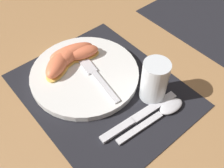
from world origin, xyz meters
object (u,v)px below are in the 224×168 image
object	(u,v)px
fork	(95,75)
plate	(85,74)
citrus_wedge_1	(72,52)
spoon	(163,112)
citrus_wedge_3	(58,65)
juice_glass	(154,83)
knife	(138,117)
citrus_wedge_2	(67,58)
citrus_wedge_0	(80,53)

from	to	relation	value
fork	plate	bearing A→B (deg)	-153.66
citrus_wedge_1	spoon	bearing A→B (deg)	12.33
fork	citrus_wedge_3	bearing A→B (deg)	-143.87
juice_glass	citrus_wedge_3	world-z (taller)	juice_glass
plate	juice_glass	distance (m)	0.18
knife	citrus_wedge_1	xyz separation A→B (m)	(-0.24, -0.01, 0.03)
plate	juice_glass	world-z (taller)	juice_glass
plate	citrus_wedge_2	world-z (taller)	citrus_wedge_2
juice_glass	spoon	distance (m)	0.07
juice_glass	citrus_wedge_0	size ratio (longest dim) A/B	0.93
citrus_wedge_3	citrus_wedge_1	bearing A→B (deg)	103.74
fork	citrus_wedge_2	size ratio (longest dim) A/B	1.60
plate	fork	size ratio (longest dim) A/B	1.54
citrus_wedge_1	citrus_wedge_3	world-z (taller)	citrus_wedge_1
plate	citrus_wedge_0	xyz separation A→B (m)	(-0.05, 0.02, 0.02)
plate	citrus_wedge_1	distance (m)	0.07
citrus_wedge_1	citrus_wedge_2	size ratio (longest dim) A/B	1.15
plate	spoon	bearing A→B (deg)	18.22
knife	spoon	bearing A→B (deg)	61.93
spoon	citrus_wedge_0	distance (m)	0.26
juice_glass	citrus_wedge_1	world-z (taller)	juice_glass
plate	citrus_wedge_3	size ratio (longest dim) A/B	2.44
knife	citrus_wedge_3	bearing A→B (deg)	-165.55
citrus_wedge_1	juice_glass	bearing A→B (deg)	19.59
knife	spoon	distance (m)	0.06
spoon	fork	world-z (taller)	fork
plate	citrus_wedge_1	size ratio (longest dim) A/B	2.14
fork	citrus_wedge_2	xyz separation A→B (m)	(-0.08, -0.02, 0.01)
plate	citrus_wedge_2	size ratio (longest dim) A/B	2.46
fork	citrus_wedge_3	xyz separation A→B (m)	(-0.08, -0.06, 0.01)
citrus_wedge_2	plate	bearing A→B (deg)	11.84
citrus_wedge_3	citrus_wedge_2	bearing A→B (deg)	102.61
plate	juice_glass	xyz separation A→B (m)	(0.15, 0.09, 0.04)
plate	citrus_wedge_0	bearing A→B (deg)	155.17
citrus_wedge_1	citrus_wedge_2	distance (m)	0.02
citrus_wedge_2	citrus_wedge_3	world-z (taller)	citrus_wedge_3
fork	citrus_wedge_0	bearing A→B (deg)	171.77
citrus_wedge_0	citrus_wedge_1	distance (m)	0.02
juice_glass	knife	xyz separation A→B (m)	(0.02, -0.07, -0.04)
citrus_wedge_1	plate	bearing A→B (deg)	-7.88
fork	citrus_wedge_2	world-z (taller)	citrus_wedge_2
plate	citrus_wedge_2	bearing A→B (deg)	-168.16
juice_glass	citrus_wedge_2	distance (m)	0.23
juice_glass	fork	xyz separation A→B (m)	(-0.13, -0.07, -0.03)
citrus_wedge_2	citrus_wedge_3	size ratio (longest dim) A/B	0.99
knife	citrus_wedge_3	xyz separation A→B (m)	(-0.23, -0.06, 0.03)
citrus_wedge_0	citrus_wedge_3	bearing A→B (deg)	-90.11
knife	plate	bearing A→B (deg)	-174.93
juice_glass	spoon	world-z (taller)	juice_glass
spoon	citrus_wedge_3	world-z (taller)	citrus_wedge_3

